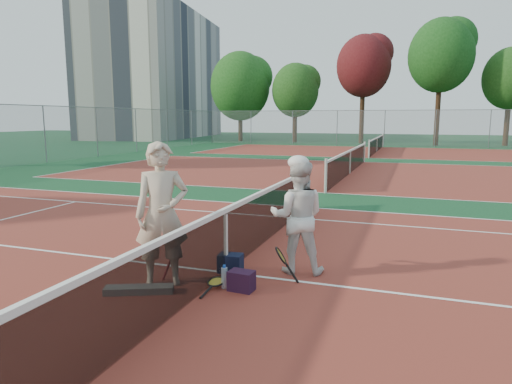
% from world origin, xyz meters
% --- Properties ---
extents(ground, '(130.00, 130.00, 0.00)m').
position_xyz_m(ground, '(0.00, 0.00, 0.00)').
color(ground, '#113E21').
rests_on(ground, ground).
extents(court_main, '(23.77, 10.97, 0.01)m').
position_xyz_m(court_main, '(0.00, 0.00, 0.00)').
color(court_main, maroon).
rests_on(court_main, ground).
extents(court_far_a, '(23.77, 10.97, 0.01)m').
position_xyz_m(court_far_a, '(0.00, 13.50, 0.00)').
color(court_far_a, maroon).
rests_on(court_far_a, ground).
extents(court_far_b, '(23.77, 10.97, 0.01)m').
position_xyz_m(court_far_b, '(0.00, 27.00, 0.00)').
color(court_far_b, maroon).
rests_on(court_far_b, ground).
extents(net_main, '(0.10, 10.98, 1.02)m').
position_xyz_m(net_main, '(0.00, 0.00, 0.51)').
color(net_main, black).
rests_on(net_main, ground).
extents(net_far_a, '(0.10, 10.98, 1.02)m').
position_xyz_m(net_far_a, '(0.00, 13.50, 0.51)').
color(net_far_a, black).
rests_on(net_far_a, ground).
extents(net_far_b, '(0.10, 10.98, 1.02)m').
position_xyz_m(net_far_b, '(0.00, 27.00, 0.51)').
color(net_far_b, black).
rests_on(net_far_b, ground).
extents(fence_back, '(32.00, 0.06, 3.00)m').
position_xyz_m(fence_back, '(0.00, 34.00, 1.50)').
color(fence_back, slate).
rests_on(fence_back, ground).
extents(apartment_block, '(12.96, 23.18, 15.00)m').
position_xyz_m(apartment_block, '(-28.00, 44.00, 7.50)').
color(apartment_block, beige).
rests_on(apartment_block, ground).
extents(player_a, '(0.89, 0.81, 2.04)m').
position_xyz_m(player_a, '(-0.65, -0.73, 1.02)').
color(player_a, '#C1AE95').
rests_on(player_a, ground).
extents(player_b, '(0.97, 0.82, 1.74)m').
position_xyz_m(player_b, '(1.01, 0.42, 0.87)').
color(player_b, silver).
rests_on(player_b, ground).
extents(racket_red, '(0.33, 0.34, 0.57)m').
position_xyz_m(racket_red, '(-0.59, -0.53, 0.28)').
color(racket_red, maroon).
rests_on(racket_red, ground).
extents(racket_black_held, '(0.40, 0.35, 0.52)m').
position_xyz_m(racket_black_held, '(0.91, -0.13, 0.26)').
color(racket_black_held, black).
rests_on(racket_black_held, ground).
extents(racket_spare, '(0.29, 0.61, 0.12)m').
position_xyz_m(racket_spare, '(0.11, -0.61, 0.06)').
color(racket_spare, black).
rests_on(racket_spare, ground).
extents(sports_bag_navy, '(0.38, 0.28, 0.29)m').
position_xyz_m(sports_bag_navy, '(0.05, 0.06, 0.14)').
color(sports_bag_navy, black).
rests_on(sports_bag_navy, ground).
extents(sports_bag_purple, '(0.36, 0.26, 0.28)m').
position_xyz_m(sports_bag_purple, '(0.49, -0.60, 0.14)').
color(sports_bag_purple, black).
rests_on(sports_bag_purple, ground).
extents(net_cover_canvas, '(0.93, 0.57, 0.10)m').
position_xyz_m(net_cover_canvas, '(-0.79, -1.15, 0.05)').
color(net_cover_canvas, '#645F5A').
rests_on(net_cover_canvas, ground).
extents(water_bottle, '(0.09, 0.09, 0.30)m').
position_xyz_m(water_bottle, '(0.23, -0.60, 0.15)').
color(water_bottle, '#C9E5FF').
rests_on(water_bottle, ground).
extents(tree_back_0, '(5.97, 5.97, 8.95)m').
position_xyz_m(tree_back_0, '(-14.46, 37.60, 5.51)').
color(tree_back_0, '#382314').
rests_on(tree_back_0, ground).
extents(tree_back_1, '(4.50, 4.50, 7.60)m').
position_xyz_m(tree_back_1, '(-8.71, 37.49, 4.98)').
color(tree_back_1, '#382314').
rests_on(tree_back_1, ground).
extents(tree_back_maroon, '(4.93, 4.93, 9.89)m').
position_xyz_m(tree_back_maroon, '(-2.33, 37.66, 7.02)').
color(tree_back_maroon, '#382314').
rests_on(tree_back_maroon, ground).
extents(tree_back_3, '(5.38, 5.38, 10.66)m').
position_xyz_m(tree_back_3, '(4.17, 36.46, 7.54)').
color(tree_back_3, '#382314').
rests_on(tree_back_3, ground).
extents(tree_back_4, '(4.50, 4.50, 8.23)m').
position_xyz_m(tree_back_4, '(9.78, 37.95, 5.62)').
color(tree_back_4, '#382314').
rests_on(tree_back_4, ground).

